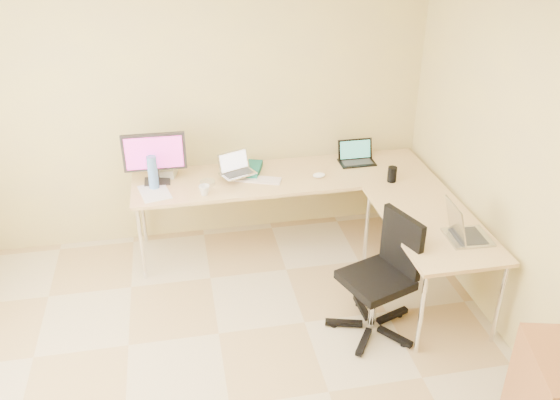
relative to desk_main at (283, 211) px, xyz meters
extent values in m
plane|color=tan|center=(-0.72, 0.40, 0.93)|extent=(4.50, 0.00, 4.50)
cube|color=tan|center=(0.00, 0.00, 0.00)|extent=(2.65, 0.70, 0.73)
cube|color=tan|center=(0.98, -1.00, 0.00)|extent=(0.70, 1.30, 0.73)
cube|color=black|center=(-1.10, 0.08, 0.59)|extent=(0.54, 0.18, 0.46)
cube|color=#11584B|center=(-0.31, 0.13, 0.39)|extent=(0.32, 0.38, 0.05)
cube|color=silver|center=(-0.41, -0.01, 0.51)|extent=(0.35, 0.32, 0.19)
cube|color=black|center=(0.72, 0.12, 0.47)|extent=(0.33, 0.24, 0.21)
cube|color=beige|center=(-0.25, -0.06, 0.37)|extent=(0.44, 0.27, 0.02)
ellipsoid|color=white|center=(0.30, -0.10, 0.39)|extent=(0.12, 0.08, 0.04)
imported|color=silver|center=(-0.72, -0.24, 0.41)|extent=(0.11, 0.11, 0.09)
cylinder|color=white|center=(-0.68, -0.05, 0.38)|extent=(0.17, 0.17, 0.03)
cylinder|color=#507ABB|center=(-1.13, -0.03, 0.51)|extent=(0.11, 0.11, 0.30)
cube|color=silver|center=(-1.13, -0.12, 0.37)|extent=(0.29, 0.37, 0.01)
cube|color=beige|center=(-1.04, 0.20, 0.40)|extent=(0.25, 0.21, 0.08)
cylinder|color=silver|center=(-1.13, 0.20, 0.51)|extent=(0.28, 0.28, 0.28)
cylinder|color=black|center=(0.90, -0.30, 0.43)|extent=(0.09, 0.09, 0.14)
cube|color=#AFAFAF|center=(1.13, -1.28, 0.49)|extent=(0.37, 0.30, 0.24)
cube|color=black|center=(0.43, -1.29, 0.14)|extent=(0.73, 0.73, 0.95)
camera|label=1|loc=(-0.92, -4.57, 2.67)|focal=37.48mm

